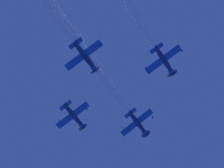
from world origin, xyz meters
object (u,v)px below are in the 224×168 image
Objects in this scene: airplane_left_wingman at (74,116)px; airplane_right_wingman at (164,61)px; airplane_lead at (138,123)px; airplane_slot_tail at (85,57)px.

airplane_left_wingman is 0.99× the size of airplane_right_wingman.
airplane_slot_tail is (3.39, -20.32, -1.48)m from airplane_lead.
airplane_left_wingman is at bearing 145.59° from airplane_slot_tail.
airplane_lead is 0.98× the size of airplane_slot_tail.
airplane_right_wingman is (23.76, 3.86, 0.65)m from airplane_left_wingman.
airplane_lead is at bearing 151.88° from airplane_right_wingman.
airplane_right_wingman is at bearing -28.12° from airplane_lead.
airplane_left_wingman is at bearing -129.91° from airplane_lead.
airplane_left_wingman reaches higher than airplane_lead.
airplane_slot_tail is at bearing -34.41° from airplane_left_wingman.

